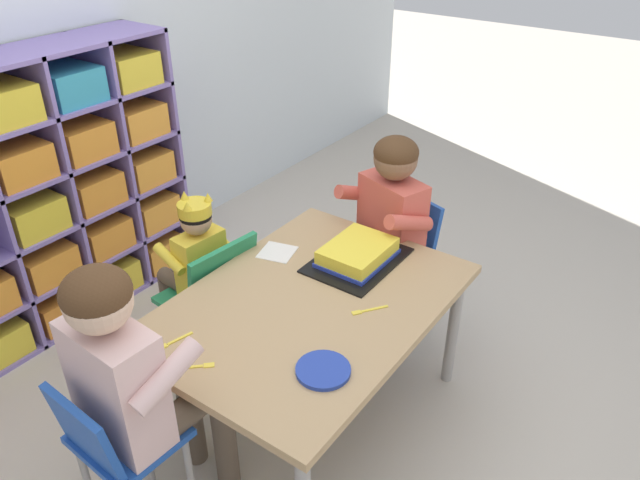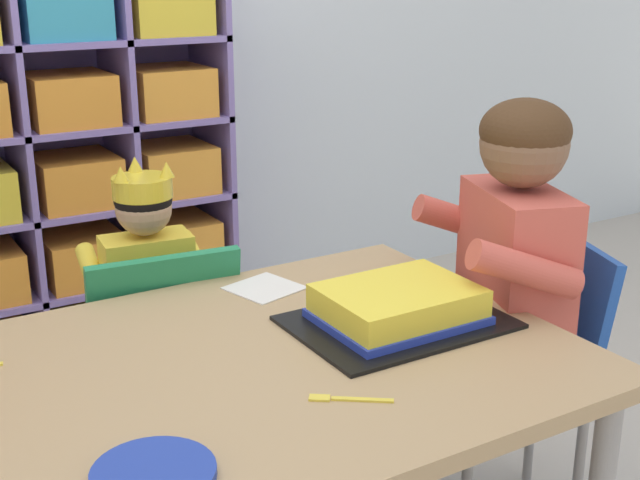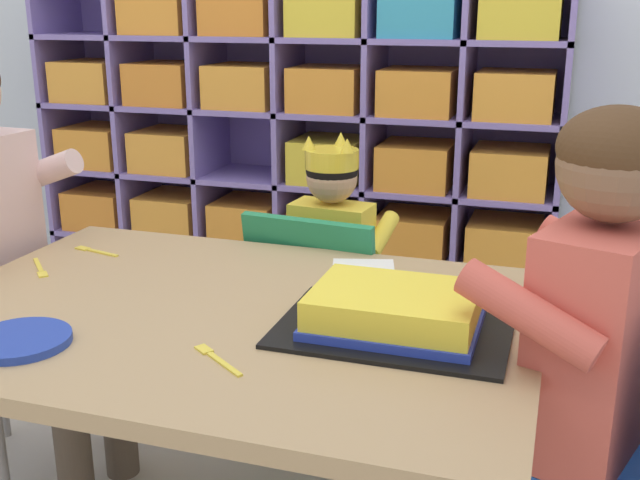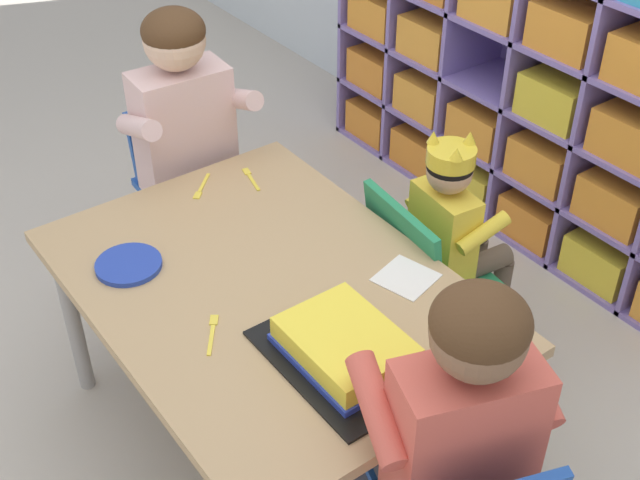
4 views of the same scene
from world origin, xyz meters
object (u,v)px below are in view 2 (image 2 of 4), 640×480
object	(u,v)px
classroom_chair_blue	(160,348)
guest_at_table_side	(489,277)
child_with_crown	(145,284)
classroom_chair_guest_side	(530,359)
paper_plate_stack	(154,474)
birthday_cake_on_tray	(399,309)
activity_table	(249,390)
fork_by_napkin	(345,399)

from	to	relation	value
classroom_chair_blue	guest_at_table_side	bearing A→B (deg)	147.67
child_with_crown	classroom_chair_guest_side	world-z (taller)	child_with_crown
guest_at_table_side	paper_plate_stack	bearing A→B (deg)	-51.70
birthday_cake_on_tray	paper_plate_stack	size ratio (longest dim) A/B	2.36
child_with_crown	paper_plate_stack	size ratio (longest dim) A/B	4.81
classroom_chair_blue	child_with_crown	distance (m)	0.17
paper_plate_stack	birthday_cake_on_tray	bearing A→B (deg)	22.68
activity_table	paper_plate_stack	distance (m)	0.38
child_with_crown	guest_at_table_side	world-z (taller)	guest_at_table_side
activity_table	guest_at_table_side	xyz separation A→B (m)	(0.62, 0.06, 0.08)
guest_at_table_side	classroom_chair_blue	bearing A→B (deg)	-109.56
classroom_chair_guest_side	guest_at_table_side	world-z (taller)	guest_at_table_side
classroom_chair_guest_side	birthday_cake_on_tray	xyz separation A→B (m)	(-0.40, -0.03, 0.22)
activity_table	birthday_cake_on_tray	world-z (taller)	birthday_cake_on_tray
classroom_chair_blue	child_with_crown	size ratio (longest dim) A/B	0.79
birthday_cake_on_tray	child_with_crown	bearing A→B (deg)	114.62
birthday_cake_on_tray	fork_by_napkin	size ratio (longest dim) A/B	3.42
paper_plate_stack	fork_by_napkin	bearing A→B (deg)	8.24
birthday_cake_on_tray	fork_by_napkin	bearing A→B (deg)	-141.68
child_with_crown	paper_plate_stack	xyz separation A→B (m)	(-0.31, -0.90, 0.08)
classroom_chair_guest_side	fork_by_napkin	distance (m)	0.72
guest_at_table_side	birthday_cake_on_tray	distance (m)	0.30
classroom_chair_guest_side	paper_plate_stack	size ratio (longest dim) A/B	3.87
classroom_chair_blue	child_with_crown	bearing A→B (deg)	-89.44
activity_table	guest_at_table_side	bearing A→B (deg)	5.43
classroom_chair_guest_side	paper_plate_stack	bearing A→B (deg)	-55.59
child_with_crown	paper_plate_stack	bearing A→B (deg)	77.06
child_with_crown	classroom_chair_guest_side	size ratio (longest dim) A/B	1.24
activity_table	birthday_cake_on_tray	size ratio (longest dim) A/B	2.85
guest_at_table_side	fork_by_napkin	size ratio (longest dim) A/B	8.33
child_with_crown	classroom_chair_guest_side	xyz separation A→B (m)	(0.70, -0.62, -0.12)
child_with_crown	fork_by_napkin	bearing A→B (deg)	98.77
classroom_chair_blue	birthday_cake_on_tray	size ratio (longest dim) A/B	1.60
child_with_crown	guest_at_table_side	size ratio (longest dim) A/B	0.84
classroom_chair_blue	birthday_cake_on_tray	xyz separation A→B (m)	(0.31, -0.54, 0.23)
activity_table	child_with_crown	distance (m)	0.65
child_with_crown	birthday_cake_on_tray	bearing A→B (deg)	120.73
child_with_crown	activity_table	bearing A→B (deg)	93.05
activity_table	classroom_chair_blue	distance (m)	0.55
child_with_crown	classroom_chair_blue	bearing A→B (deg)	90.56
classroom_chair_blue	birthday_cake_on_tray	distance (m)	0.66
classroom_chair_blue	child_with_crown	xyz separation A→B (m)	(0.01, 0.11, 0.13)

